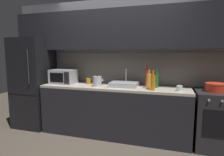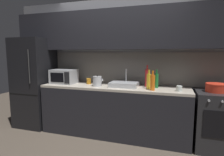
{
  "view_description": "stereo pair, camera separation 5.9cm",
  "coord_description": "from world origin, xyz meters",
  "px_view_note": "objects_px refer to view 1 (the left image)",
  "views": [
    {
      "loc": [
        0.93,
        -2.25,
        1.48
      ],
      "look_at": [
        -0.02,
        0.9,
        1.05
      ],
      "focal_mm": 30.1,
      "sensor_mm": 36.0,
      "label": 1
    },
    {
      "loc": [
        0.98,
        -2.23,
        1.48
      ],
      "look_at": [
        -0.02,
        0.9,
        1.05
      ],
      "focal_mm": 30.1,
      "sensor_mm": 36.0,
      "label": 2
    }
  ],
  "objects_px": {
    "refrigerator": "(34,83)",
    "wine_bottle_orange": "(153,82)",
    "wine_bottle_green": "(156,80)",
    "kettle": "(97,81)",
    "cooking_pot": "(215,87)",
    "microwave": "(63,77)",
    "wine_bottle_red": "(147,78)",
    "mug_amber": "(88,81)",
    "mug_clear": "(179,88)",
    "oven_range": "(215,120)",
    "wine_bottle_yellow": "(149,81)"
  },
  "relations": [
    {
      "from": "microwave",
      "to": "wine_bottle_yellow",
      "type": "height_order",
      "value": "wine_bottle_yellow"
    },
    {
      "from": "wine_bottle_red",
      "to": "cooking_pot",
      "type": "bearing_deg",
      "value": -7.28
    },
    {
      "from": "refrigerator",
      "to": "microwave",
      "type": "bearing_deg",
      "value": 1.55
    },
    {
      "from": "refrigerator",
      "to": "mug_amber",
      "type": "bearing_deg",
      "value": 4.82
    },
    {
      "from": "wine_bottle_orange",
      "to": "wine_bottle_yellow",
      "type": "bearing_deg",
      "value": 120.56
    },
    {
      "from": "wine_bottle_red",
      "to": "mug_amber",
      "type": "xyz_separation_m",
      "value": [
        -1.09,
        -0.04,
        -0.11
      ]
    },
    {
      "from": "cooking_pot",
      "to": "microwave",
      "type": "bearing_deg",
      "value": 179.6
    },
    {
      "from": "wine_bottle_yellow",
      "to": "mug_amber",
      "type": "relative_size",
      "value": 2.92
    },
    {
      "from": "kettle",
      "to": "wine_bottle_orange",
      "type": "distance_m",
      "value": 0.98
    },
    {
      "from": "kettle",
      "to": "wine_bottle_orange",
      "type": "xyz_separation_m",
      "value": [
        0.97,
        -0.09,
        0.04
      ]
    },
    {
      "from": "wine_bottle_green",
      "to": "mug_clear",
      "type": "bearing_deg",
      "value": -29.43
    },
    {
      "from": "oven_range",
      "to": "mug_clear",
      "type": "bearing_deg",
      "value": -168.37
    },
    {
      "from": "microwave",
      "to": "kettle",
      "type": "relative_size",
      "value": 2.27
    },
    {
      "from": "refrigerator",
      "to": "oven_range",
      "type": "relative_size",
      "value": 1.97
    },
    {
      "from": "wine_bottle_red",
      "to": "mug_amber",
      "type": "distance_m",
      "value": 1.1
    },
    {
      "from": "wine_bottle_orange",
      "to": "cooking_pot",
      "type": "height_order",
      "value": "wine_bottle_orange"
    },
    {
      "from": "microwave",
      "to": "wine_bottle_yellow",
      "type": "bearing_deg",
      "value": -2.16
    },
    {
      "from": "refrigerator",
      "to": "microwave",
      "type": "distance_m",
      "value": 0.7
    },
    {
      "from": "refrigerator",
      "to": "wine_bottle_green",
      "type": "distance_m",
      "value": 2.43
    },
    {
      "from": "wine_bottle_orange",
      "to": "mug_amber",
      "type": "height_order",
      "value": "wine_bottle_orange"
    },
    {
      "from": "kettle",
      "to": "mug_amber",
      "type": "xyz_separation_m",
      "value": [
        -0.25,
        0.18,
        -0.04
      ]
    },
    {
      "from": "wine_bottle_red",
      "to": "cooking_pot",
      "type": "distance_m",
      "value": 1.06
    },
    {
      "from": "wine_bottle_yellow",
      "to": "mug_clear",
      "type": "bearing_deg",
      "value": -8.58
    },
    {
      "from": "kettle",
      "to": "mug_amber",
      "type": "height_order",
      "value": "kettle"
    },
    {
      "from": "wine_bottle_red",
      "to": "kettle",
      "type": "bearing_deg",
      "value": -165.83
    },
    {
      "from": "refrigerator",
      "to": "wine_bottle_orange",
      "type": "relative_size",
      "value": 5.65
    },
    {
      "from": "wine_bottle_red",
      "to": "mug_clear",
      "type": "relative_size",
      "value": 4.37
    },
    {
      "from": "oven_range",
      "to": "kettle",
      "type": "height_order",
      "value": "kettle"
    },
    {
      "from": "wine_bottle_orange",
      "to": "mug_clear",
      "type": "distance_m",
      "value": 0.41
    },
    {
      "from": "kettle",
      "to": "mug_clear",
      "type": "relative_size",
      "value": 2.33
    },
    {
      "from": "wine_bottle_orange",
      "to": "mug_amber",
      "type": "xyz_separation_m",
      "value": [
        -1.22,
        0.27,
        -0.07
      ]
    },
    {
      "from": "wine_bottle_yellow",
      "to": "mug_amber",
      "type": "xyz_separation_m",
      "value": [
        -1.15,
        0.14,
        -0.07
      ]
    },
    {
      "from": "wine_bottle_yellow",
      "to": "mug_clear",
      "type": "xyz_separation_m",
      "value": [
        0.47,
        -0.07,
        -0.09
      ]
    },
    {
      "from": "refrigerator",
      "to": "mug_clear",
      "type": "relative_size",
      "value": 20.45
    },
    {
      "from": "wine_bottle_green",
      "to": "mug_amber",
      "type": "relative_size",
      "value": 2.9
    },
    {
      "from": "kettle",
      "to": "mug_clear",
      "type": "xyz_separation_m",
      "value": [
        1.37,
        -0.04,
        -0.05
      ]
    },
    {
      "from": "mug_amber",
      "to": "wine_bottle_orange",
      "type": "bearing_deg",
      "value": -12.27
    },
    {
      "from": "oven_range",
      "to": "wine_bottle_yellow",
      "type": "height_order",
      "value": "wine_bottle_yellow"
    },
    {
      "from": "oven_range",
      "to": "kettle",
      "type": "relative_size",
      "value": 4.45
    },
    {
      "from": "microwave",
      "to": "wine_bottle_red",
      "type": "height_order",
      "value": "wine_bottle_red"
    },
    {
      "from": "refrigerator",
      "to": "oven_range",
      "type": "distance_m",
      "value": 3.37
    },
    {
      "from": "wine_bottle_green",
      "to": "kettle",
      "type": "bearing_deg",
      "value": -170.5
    },
    {
      "from": "cooking_pot",
      "to": "refrigerator",
      "type": "bearing_deg",
      "value": -180.0
    },
    {
      "from": "wine_bottle_red",
      "to": "cooking_pot",
      "type": "height_order",
      "value": "wine_bottle_red"
    },
    {
      "from": "refrigerator",
      "to": "wine_bottle_yellow",
      "type": "distance_m",
      "value": 2.32
    },
    {
      "from": "kettle",
      "to": "wine_bottle_orange",
      "type": "height_order",
      "value": "wine_bottle_orange"
    },
    {
      "from": "refrigerator",
      "to": "kettle",
      "type": "height_order",
      "value": "refrigerator"
    },
    {
      "from": "microwave",
      "to": "wine_bottle_green",
      "type": "distance_m",
      "value": 1.75
    },
    {
      "from": "wine_bottle_green",
      "to": "cooking_pot",
      "type": "distance_m",
      "value": 0.89
    },
    {
      "from": "microwave",
      "to": "kettle",
      "type": "height_order",
      "value": "microwave"
    }
  ]
}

